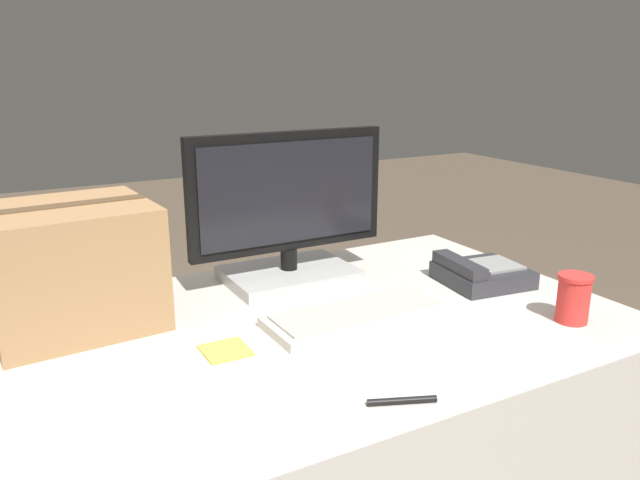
{
  "coord_description": "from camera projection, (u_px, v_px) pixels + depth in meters",
  "views": [
    {
      "loc": [
        -0.41,
        -1.14,
        1.32
      ],
      "look_at": [
        0.28,
        0.12,
        0.91
      ],
      "focal_mm": 35.0,
      "sensor_mm": 36.0,
      "label": 1
    }
  ],
  "objects": [
    {
      "name": "keyboard",
      "position": [
        357.0,
        315.0,
        1.4
      ],
      "size": [
        0.42,
        0.17,
        0.03
      ],
      "rotation": [
        0.0,
        0.0,
        0.02
      ],
      "color": "beige",
      "rests_on": "office_desk"
    },
    {
      "name": "desk_phone",
      "position": [
        480.0,
        273.0,
        1.63
      ],
      "size": [
        0.23,
        0.22,
        0.07
      ],
      "rotation": [
        0.0,
        0.0,
        -0.12
      ],
      "color": "#2D2D33",
      "rests_on": "office_desk"
    },
    {
      "name": "paper_cup_right",
      "position": [
        573.0,
        298.0,
        1.38
      ],
      "size": [
        0.08,
        0.08,
        0.11
      ],
      "color": "red",
      "rests_on": "office_desk"
    },
    {
      "name": "sticky_note_pad",
      "position": [
        225.0,
        350.0,
        1.25
      ],
      "size": [
        0.09,
        0.09,
        0.01
      ],
      "color": "#E5DB4C",
      "rests_on": "office_desk"
    },
    {
      "name": "cardboard_box",
      "position": [
        72.0,
        266.0,
        1.35
      ],
      "size": [
        0.36,
        0.33,
        0.27
      ],
      "rotation": [
        0.0,
        0.0,
        0.07
      ],
      "color": "#9E754C",
      "rests_on": "office_desk"
    },
    {
      "name": "monitor",
      "position": [
        289.0,
        220.0,
        1.61
      ],
      "size": [
        0.54,
        0.24,
        0.39
      ],
      "color": "#B7B7B7",
      "rests_on": "office_desk"
    },
    {
      "name": "pen_marker",
      "position": [
        402.0,
        401.0,
        1.06
      ],
      "size": [
        0.12,
        0.06,
        0.01
      ],
      "rotation": [
        0.0,
        0.0,
        2.75
      ],
      "color": "black",
      "rests_on": "office_desk"
    }
  ]
}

